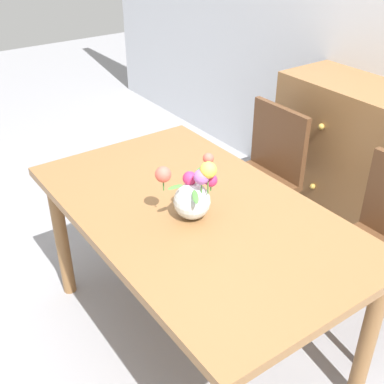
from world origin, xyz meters
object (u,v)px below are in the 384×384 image
(dining_table, at_px, (195,228))
(flower_vase, at_px, (193,194))
(dresser, at_px, (381,178))
(chair_left, at_px, (263,171))
(chair_right, at_px, (384,241))

(dining_table, distance_m, flower_vase, 0.22)
(dresser, bearing_deg, flower_vase, -88.93)
(chair_left, bearing_deg, flower_vase, 119.10)
(dresser, relative_size, flower_vase, 5.19)
(chair_left, xyz_separation_m, dresser, (0.44, 0.53, -0.02))
(flower_vase, bearing_deg, chair_right, 65.79)
(chair_right, bearing_deg, dining_table, 62.00)
(chair_left, relative_size, flower_vase, 3.32)
(dresser, xyz_separation_m, flower_vase, (0.03, -1.38, 0.39))
(dining_table, distance_m, dresser, 1.34)
(chair_right, bearing_deg, chair_left, 0.00)
(dresser, bearing_deg, chair_left, -129.80)
(chair_right, bearing_deg, flower_vase, 65.79)
(chair_left, bearing_deg, dining_table, 118.00)
(dresser, bearing_deg, dining_table, -90.84)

